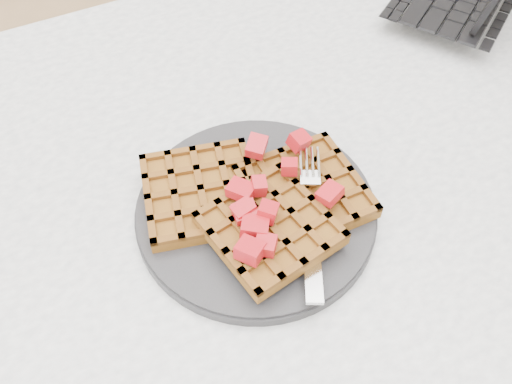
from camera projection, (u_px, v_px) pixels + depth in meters
table at (294, 233)px, 0.71m from camera, size 1.20×0.80×0.75m
plate at (256, 211)px, 0.58m from camera, size 0.25×0.25×0.02m
waffles at (258, 202)px, 0.57m from camera, size 0.22×0.21×0.03m
strawberry_pile at (256, 183)px, 0.55m from camera, size 0.15×0.15×0.02m
fork at (310, 216)px, 0.56m from camera, size 0.10×0.17×0.02m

